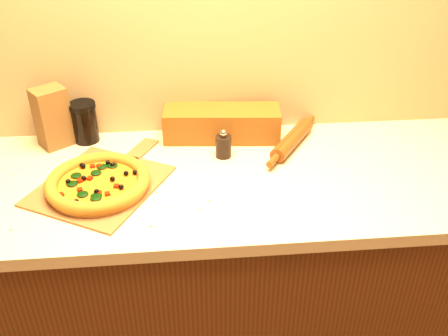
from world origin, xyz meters
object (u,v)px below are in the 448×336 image
(pizza_peel, at_px, (103,183))
(dark_jar, at_px, (85,122))
(rolling_pin, at_px, (292,139))
(pizza, at_px, (98,183))
(pepper_grinder, at_px, (223,146))

(pizza_peel, bearing_deg, dark_jar, 135.42)
(rolling_pin, bearing_deg, dark_jar, 171.69)
(pizza_peel, distance_m, dark_jar, 0.31)
(pizza, distance_m, pepper_grinder, 0.43)
(pepper_grinder, bearing_deg, pizza_peel, -160.89)
(pepper_grinder, xyz_separation_m, dark_jar, (-0.47, 0.15, 0.03))
(dark_jar, bearing_deg, rolling_pin, -8.31)
(pepper_grinder, xyz_separation_m, rolling_pin, (0.24, 0.05, -0.01))
(pizza_peel, distance_m, pepper_grinder, 0.41)
(pizza, xyz_separation_m, pepper_grinder, (0.39, 0.17, 0.01))
(rolling_pin, bearing_deg, pizza, -161.47)
(pepper_grinder, distance_m, rolling_pin, 0.25)
(pizza, distance_m, rolling_pin, 0.67)
(pizza, relative_size, rolling_pin, 0.95)
(pizza, bearing_deg, pizza_peel, 77.81)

